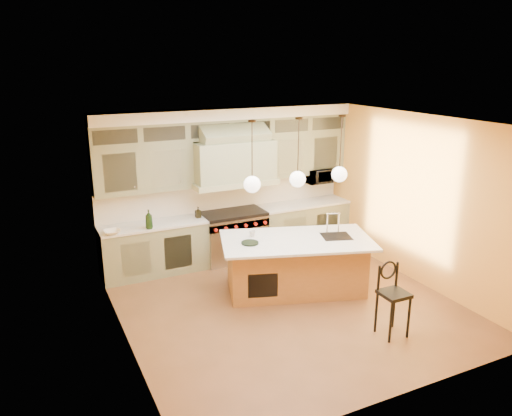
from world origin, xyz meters
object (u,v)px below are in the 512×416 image
counter_stool (393,295)px  kitchen_island (296,263)px  microwave (318,176)px  range (234,235)px

counter_stool → kitchen_island: bearing=106.2°
kitchen_island → microwave: size_ratio=5.04×
range → counter_stool: bearing=-75.6°
range → counter_stool: 3.63m
range → microwave: size_ratio=2.21×
kitchen_island → microwave: (1.55, 1.80, 0.98)m
counter_stool → microwave: microwave is taller
kitchen_island → range: bearing=121.5°
range → counter_stool: counter_stool is taller
microwave → kitchen_island: bearing=-130.6°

